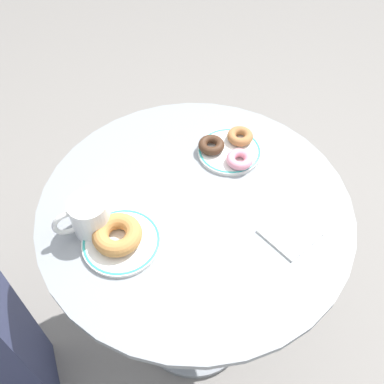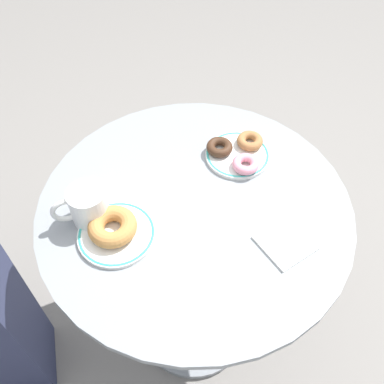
{
  "view_description": "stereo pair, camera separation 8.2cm",
  "coord_description": "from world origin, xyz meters",
  "views": [
    {
      "loc": [
        -0.49,
        -0.42,
        1.58
      ],
      "look_at": [
        0.0,
        0.01,
        0.77
      ],
      "focal_mm": 40.51,
      "sensor_mm": 36.0,
      "label": 1
    },
    {
      "loc": [
        -0.43,
        -0.48,
        1.58
      ],
      "look_at": [
        0.0,
        0.01,
        0.77
      ],
      "focal_mm": 40.51,
      "sensor_mm": 36.0,
      "label": 2
    }
  ],
  "objects": [
    {
      "name": "donut_old_fashioned",
      "position": [
        -0.2,
        0.06,
        0.76
      ],
      "size": [
        0.16,
        0.16,
        0.04
      ],
      "primitive_type": "torus",
      "rotation": [
        0.0,
        0.0,
        2.51
      ],
      "color": "#BC7F42",
      "rests_on": "plate_left"
    },
    {
      "name": "plate_left",
      "position": [
        -0.19,
        0.05,
        0.74
      ],
      "size": [
        0.18,
        0.18,
        0.01
      ],
      "color": "white",
      "rests_on": "cafe_table"
    },
    {
      "name": "ground_plane",
      "position": [
        0.0,
        0.0,
        -0.01
      ],
      "size": [
        7.0,
        7.0,
        0.02
      ],
      "primitive_type": "cube",
      "color": "gray"
    },
    {
      "name": "donut_pink_frosted",
      "position": [
        0.17,
        0.0,
        0.76
      ],
      "size": [
        0.09,
        0.09,
        0.02
      ],
      "primitive_type": "torus",
      "rotation": [
        0.0,
        0.0,
        1.94
      ],
      "color": "pink",
      "rests_on": "plate_right"
    },
    {
      "name": "cafe_table",
      "position": [
        0.0,
        0.0,
        0.51
      ],
      "size": [
        0.77,
        0.77,
        0.73
      ],
      "color": "gray",
      "rests_on": "ground"
    },
    {
      "name": "donut_cinnamon",
      "position": [
        0.24,
        0.05,
        0.76
      ],
      "size": [
        0.1,
        0.1,
        0.02
      ],
      "primitive_type": "torus",
      "rotation": [
        0.0,
        0.0,
        5.66
      ],
      "color": "#A36B3D",
      "rests_on": "plate_right"
    },
    {
      "name": "donut_chocolate",
      "position": [
        0.17,
        0.09,
        0.76
      ],
      "size": [
        0.09,
        0.09,
        0.02
      ],
      "primitive_type": "torus",
      "rotation": [
        0.0,
        0.0,
        4.98
      ],
      "color": "#422819",
      "rests_on": "plate_right"
    },
    {
      "name": "coffee_mug",
      "position": [
        -0.21,
        0.13,
        0.78
      ],
      "size": [
        0.13,
        0.09,
        0.1
      ],
      "color": "white",
      "rests_on": "cafe_table"
    },
    {
      "name": "plate_right",
      "position": [
        0.19,
        0.05,
        0.74
      ],
      "size": [
        0.17,
        0.17,
        0.01
      ],
      "color": "white",
      "rests_on": "cafe_table"
    },
    {
      "name": "paper_napkin",
      "position": [
        0.08,
        -0.22,
        0.74
      ],
      "size": [
        0.12,
        0.12,
        0.01
      ],
      "primitive_type": "cube",
      "rotation": [
        0.0,
        0.0,
        -0.13
      ],
      "color": "white",
      "rests_on": "cafe_table"
    }
  ]
}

